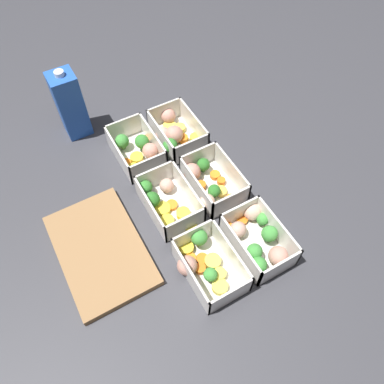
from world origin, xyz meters
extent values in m
plane|color=#38383D|center=(0.00, 0.00, 0.00)|extent=(4.00, 4.00, 0.00)
cube|color=silver|center=(-0.19, -0.06, 0.00)|extent=(0.16, 0.11, 0.00)
cube|color=silver|center=(-0.19, -0.11, 0.03)|extent=(0.16, 0.01, 0.07)
cube|color=silver|center=(-0.19, -0.01, 0.03)|extent=(0.16, 0.01, 0.07)
cube|color=silver|center=(-0.27, -0.06, 0.03)|extent=(0.01, 0.11, 0.07)
cube|color=silver|center=(-0.11, -0.06, 0.03)|extent=(0.01, 0.11, 0.07)
sphere|color=tan|center=(-0.24, -0.08, 0.03)|extent=(0.06, 0.06, 0.04)
cylinder|color=#519448|center=(-0.24, -0.03, 0.01)|extent=(0.01, 0.01, 0.01)
sphere|color=#42933D|center=(-0.24, -0.03, 0.03)|extent=(0.04, 0.04, 0.04)
cylinder|color=#519448|center=(-0.19, -0.09, 0.01)|extent=(0.01, 0.01, 0.02)
sphere|color=#42933D|center=(-0.19, -0.09, 0.03)|extent=(0.04, 0.04, 0.04)
sphere|color=#D19E8C|center=(-0.14, -0.04, 0.02)|extent=(0.05, 0.05, 0.04)
cylinder|color=#519448|center=(-0.21, -0.04, 0.01)|extent=(0.01, 0.01, 0.02)
sphere|color=#42933D|center=(-0.21, -0.04, 0.03)|extent=(0.04, 0.04, 0.04)
cylinder|color=#519448|center=(-0.15, -0.11, 0.01)|extent=(0.01, 0.01, 0.01)
sphere|color=#42933D|center=(-0.15, -0.11, 0.03)|extent=(0.03, 0.03, 0.03)
cylinder|color=orange|center=(-0.12, -0.07, 0.01)|extent=(0.04, 0.04, 0.01)
cylinder|color=orange|center=(-0.12, -0.03, 0.01)|extent=(0.04, 0.04, 0.01)
sphere|color=beige|center=(-0.12, -0.10, 0.03)|extent=(0.05, 0.05, 0.04)
cube|color=silver|center=(0.00, -0.06, 0.00)|extent=(0.16, 0.11, 0.00)
cube|color=silver|center=(0.00, -0.11, 0.03)|extent=(0.16, 0.01, 0.07)
cube|color=silver|center=(0.00, -0.01, 0.03)|extent=(0.16, 0.01, 0.07)
cube|color=silver|center=(-0.08, -0.06, 0.03)|extent=(0.01, 0.11, 0.07)
cube|color=silver|center=(0.08, -0.06, 0.03)|extent=(0.01, 0.11, 0.07)
cylinder|color=orange|center=(0.00, -0.09, 0.01)|extent=(0.03, 0.03, 0.01)
cylinder|color=orange|center=(0.03, -0.08, 0.01)|extent=(0.04, 0.04, 0.01)
sphere|color=beige|center=(-0.04, -0.02, 0.02)|extent=(0.05, 0.05, 0.04)
cylinder|color=orange|center=(-0.06, -0.08, 0.01)|extent=(0.04, 0.04, 0.02)
cylinder|color=orange|center=(0.01, -0.03, 0.01)|extent=(0.02, 0.02, 0.01)
cylinder|color=#407A37|center=(-0.03, -0.05, 0.01)|extent=(0.01, 0.01, 0.01)
sphere|color=#2D7228|center=(-0.03, -0.05, 0.03)|extent=(0.03, 0.03, 0.03)
cylinder|color=#DBC647|center=(-0.03, -0.07, 0.01)|extent=(0.04, 0.04, 0.01)
sphere|color=tan|center=(0.05, -0.03, 0.03)|extent=(0.06, 0.06, 0.04)
cylinder|color=#407A37|center=(0.06, -0.07, 0.01)|extent=(0.01, 0.01, 0.01)
sphere|color=#2D7228|center=(0.06, -0.07, 0.03)|extent=(0.03, 0.03, 0.03)
cylinder|color=orange|center=(-0.01, -0.02, 0.01)|extent=(0.04, 0.04, 0.01)
cube|color=silver|center=(0.19, -0.06, 0.00)|extent=(0.16, 0.11, 0.00)
cube|color=silver|center=(0.19, -0.11, 0.03)|extent=(0.16, 0.01, 0.07)
cube|color=silver|center=(0.19, -0.01, 0.03)|extent=(0.16, 0.01, 0.07)
cube|color=silver|center=(0.11, -0.06, 0.03)|extent=(0.01, 0.11, 0.07)
cube|color=silver|center=(0.27, -0.06, 0.03)|extent=(0.01, 0.11, 0.07)
cylinder|color=orange|center=(0.18, -0.07, 0.01)|extent=(0.04, 0.04, 0.01)
sphere|color=#D19E8C|center=(0.21, -0.03, 0.02)|extent=(0.04, 0.04, 0.04)
cylinder|color=#DBC647|center=(0.24, -0.06, 0.01)|extent=(0.05, 0.05, 0.01)
cylinder|color=#49883F|center=(0.15, -0.02, 0.01)|extent=(0.01, 0.01, 0.02)
sphere|color=#388433|center=(0.15, -0.02, 0.03)|extent=(0.04, 0.04, 0.04)
cylinder|color=#DBC647|center=(0.22, -0.08, 0.01)|extent=(0.03, 0.03, 0.01)
sphere|color=tan|center=(0.19, -0.05, 0.03)|extent=(0.07, 0.07, 0.05)
cylinder|color=orange|center=(0.14, -0.05, 0.01)|extent=(0.03, 0.03, 0.01)
sphere|color=tan|center=(0.26, -0.07, 0.03)|extent=(0.05, 0.05, 0.04)
cylinder|color=#49883F|center=(0.13, -0.07, 0.01)|extent=(0.01, 0.01, 0.01)
sphere|color=#388433|center=(0.13, -0.07, 0.03)|extent=(0.03, 0.03, 0.03)
cylinder|color=yellow|center=(0.16, -0.10, 0.01)|extent=(0.03, 0.03, 0.01)
cube|color=silver|center=(-0.19, 0.06, 0.00)|extent=(0.16, 0.11, 0.00)
cube|color=silver|center=(-0.19, 0.01, 0.03)|extent=(0.16, 0.01, 0.07)
cube|color=silver|center=(-0.19, 0.11, 0.03)|extent=(0.16, 0.01, 0.07)
cube|color=silver|center=(-0.27, 0.06, 0.03)|extent=(0.01, 0.11, 0.07)
cube|color=silver|center=(-0.11, 0.06, 0.03)|extent=(0.01, 0.11, 0.07)
cylinder|color=#519448|center=(-0.12, 0.05, 0.01)|extent=(0.01, 0.01, 0.02)
sphere|color=#42933D|center=(-0.12, 0.05, 0.04)|extent=(0.04, 0.04, 0.04)
cylinder|color=#DBC647|center=(-0.23, 0.06, 0.01)|extent=(0.04, 0.04, 0.01)
cylinder|color=yellow|center=(-0.12, 0.08, 0.01)|extent=(0.05, 0.05, 0.02)
cylinder|color=#DBC647|center=(-0.21, 0.05, 0.01)|extent=(0.04, 0.04, 0.02)
sphere|color=tan|center=(-0.16, 0.10, 0.03)|extent=(0.05, 0.05, 0.04)
cylinder|color=#519448|center=(-0.21, 0.07, 0.01)|extent=(0.01, 0.01, 0.01)
sphere|color=#42933D|center=(-0.21, 0.07, 0.03)|extent=(0.03, 0.03, 0.03)
cylinder|color=orange|center=(-0.18, 0.08, 0.01)|extent=(0.03, 0.03, 0.01)
cylinder|color=orange|center=(-0.15, 0.09, 0.01)|extent=(0.03, 0.03, 0.01)
cylinder|color=#DBC647|center=(-0.18, 0.05, 0.01)|extent=(0.05, 0.05, 0.02)
cylinder|color=orange|center=(-0.16, 0.06, 0.01)|extent=(0.03, 0.03, 0.01)
cube|color=silver|center=(0.00, 0.06, 0.00)|extent=(0.16, 0.11, 0.00)
cube|color=silver|center=(0.00, 0.01, 0.03)|extent=(0.16, 0.01, 0.07)
cube|color=silver|center=(0.00, 0.11, 0.03)|extent=(0.16, 0.01, 0.07)
cube|color=silver|center=(-0.08, 0.06, 0.03)|extent=(0.01, 0.11, 0.07)
cube|color=silver|center=(0.08, 0.06, 0.03)|extent=(0.01, 0.11, 0.07)
cylinder|color=yellow|center=(0.00, 0.08, 0.01)|extent=(0.05, 0.05, 0.01)
cylinder|color=orange|center=(0.00, 0.06, 0.01)|extent=(0.04, 0.04, 0.01)
cylinder|color=yellow|center=(-0.04, 0.09, 0.01)|extent=(0.05, 0.05, 0.02)
sphere|color=#D19E8C|center=(0.05, 0.04, 0.02)|extent=(0.05, 0.05, 0.04)
cylinder|color=yellow|center=(-0.04, 0.05, 0.01)|extent=(0.04, 0.04, 0.02)
cylinder|color=#49883F|center=(0.07, 0.09, 0.01)|extent=(0.01, 0.01, 0.01)
sphere|color=#388433|center=(0.07, 0.09, 0.03)|extent=(0.03, 0.03, 0.03)
cylinder|color=#407A37|center=(0.02, 0.10, 0.01)|extent=(0.01, 0.01, 0.01)
sphere|color=#2D7228|center=(0.02, 0.10, 0.03)|extent=(0.04, 0.04, 0.04)
cylinder|color=#DBC647|center=(-0.07, 0.05, 0.01)|extent=(0.04, 0.04, 0.01)
cube|color=silver|center=(0.19, 0.06, 0.00)|extent=(0.16, 0.11, 0.00)
cube|color=silver|center=(0.19, 0.01, 0.03)|extent=(0.16, 0.01, 0.07)
cube|color=silver|center=(0.19, 0.11, 0.03)|extent=(0.16, 0.01, 0.07)
cube|color=silver|center=(0.11, 0.06, 0.03)|extent=(0.01, 0.11, 0.07)
cube|color=silver|center=(0.27, 0.06, 0.03)|extent=(0.01, 0.11, 0.07)
sphere|color=tan|center=(0.17, 0.03, 0.02)|extent=(0.06, 0.06, 0.04)
cylinder|color=orange|center=(0.23, 0.02, 0.01)|extent=(0.03, 0.03, 0.01)
cylinder|color=#519448|center=(0.23, 0.08, 0.01)|extent=(0.01, 0.01, 0.01)
sphere|color=#42933D|center=(0.23, 0.08, 0.03)|extent=(0.04, 0.04, 0.04)
cylinder|color=orange|center=(0.13, 0.03, 0.01)|extent=(0.03, 0.03, 0.01)
cylinder|color=yellow|center=(0.18, 0.07, 0.01)|extent=(0.04, 0.04, 0.01)
cylinder|color=yellow|center=(0.15, 0.09, 0.01)|extent=(0.04, 0.04, 0.01)
cylinder|color=orange|center=(0.18, 0.10, 0.01)|extent=(0.03, 0.03, 0.01)
cylinder|color=#49883F|center=(0.20, 0.04, 0.01)|extent=(0.01, 0.01, 0.02)
sphere|color=#388433|center=(0.20, 0.04, 0.03)|extent=(0.04, 0.04, 0.04)
cube|color=blue|center=(0.36, 0.17, 0.10)|extent=(0.07, 0.07, 0.19)
cylinder|color=white|center=(0.36, 0.17, 0.20)|extent=(0.02, 0.02, 0.01)
cube|color=olive|center=(-0.03, 0.25, 0.01)|extent=(0.28, 0.18, 0.02)
camera|label=1|loc=(-0.45, 0.25, 0.78)|focal=35.00mm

